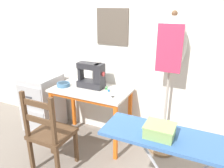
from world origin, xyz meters
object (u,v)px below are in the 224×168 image
thread_spool_near_machine (106,88)px  fabric_bowl (63,84)px  dress_form (171,55)px  scissors (115,96)px  thread_spool_mid_table (109,90)px  filing_cabinet (43,102)px  sewing_machine (92,76)px  storage_box (160,130)px  ironing_board (176,145)px  wooden_chair (50,134)px

thread_spool_near_machine → fabric_bowl: bearing=-166.4°
thread_spool_near_machine → dress_form: 0.84m
scissors → thread_spool_mid_table: bearing=144.0°
thread_spool_mid_table → filing_cabinet: (-1.01, -0.03, -0.34)m
sewing_machine → thread_spool_mid_table: bearing=-10.4°
fabric_bowl → filing_cabinet: (-0.42, 0.05, -0.35)m
storage_box → sewing_machine: bearing=138.8°
filing_cabinet → thread_spool_mid_table: bearing=1.5°
dress_form → storage_box: size_ratio=8.26×
storage_box → fabric_bowl: bearing=150.5°
filing_cabinet → sewing_machine: bearing=5.3°
sewing_machine → ironing_board: 1.45m
thread_spool_mid_table → wooden_chair: 0.80m
dress_form → storage_box: (0.16, -1.03, -0.28)m
storage_box → filing_cabinet: bearing=155.1°
thread_spool_mid_table → sewing_machine: bearing=169.6°
sewing_machine → ironing_board: size_ratio=0.34×
fabric_bowl → filing_cabinet: filing_cabinet is taller
fabric_bowl → wooden_chair: (0.24, -0.57, -0.31)m
scissors → ironing_board: (0.78, -0.74, 0.09)m
fabric_bowl → thread_spool_near_machine: bearing=13.6°
storage_box → scissors: bearing=131.0°
sewing_machine → dress_form: 0.95m
sewing_machine → wooden_chair: (-0.11, -0.69, -0.43)m
scissors → ironing_board: bearing=-43.5°
sewing_machine → thread_spool_near_machine: (0.19, 0.00, -0.13)m
filing_cabinet → scissors: bearing=-3.3°
wooden_chair → sewing_machine: bearing=81.0°
fabric_bowl → ironing_board: bearing=-26.8°
wooden_chair → thread_spool_near_machine: bearing=67.0°
sewing_machine → thread_spool_near_machine: bearing=1.4°
scissors → dress_form: dress_form is taller
scissors → filing_cabinet: filing_cabinet is taller
dress_form → filing_cabinet: bearing=-173.5°
thread_spool_near_machine → dress_form: size_ratio=0.02×
filing_cabinet → wooden_chair: bearing=-43.3°
filing_cabinet → thread_spool_near_machine: bearing=4.5°
filing_cabinet → fabric_bowl: bearing=-7.3°
fabric_bowl → wooden_chair: 0.69m
scissors → dress_form: bearing=26.3°
sewing_machine → dress_form: bearing=7.5°
thread_spool_near_machine → storage_box: bearing=-47.0°
scissors → ironing_board: ironing_board is taller
scissors → ironing_board: size_ratio=0.12×
thread_spool_near_machine → filing_cabinet: bearing=-175.5°
fabric_bowl → thread_spool_near_machine: fabric_bowl is taller
wooden_chair → dress_form: (0.99, 0.81, 0.76)m
thread_spool_near_machine → sewing_machine: bearing=-178.6°
sewing_machine → wooden_chair: size_ratio=0.38×
dress_form → storage_box: dress_form is taller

